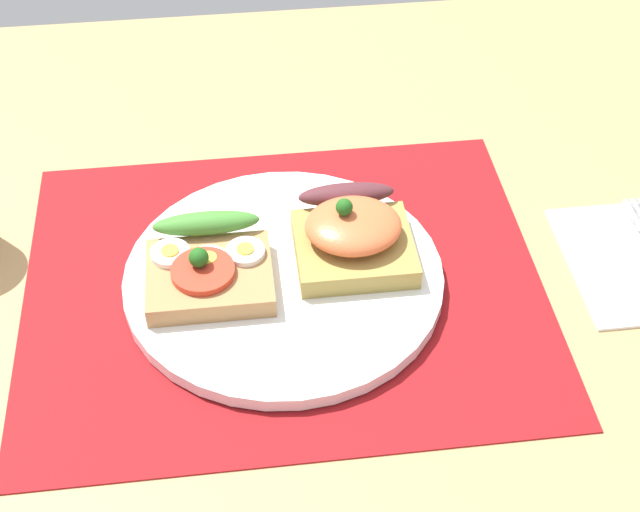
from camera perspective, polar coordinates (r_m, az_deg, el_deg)
The scene contains 5 objects.
ground_plane at distance 77.17cm, azimuth -2.21°, elevation -2.63°, with size 120.00×90.00×3.20cm, color tan.
placemat at distance 75.91cm, azimuth -2.25°, elevation -1.73°, with size 42.43×34.76×0.30cm, color maroon.
plate at distance 75.38cm, azimuth -2.27°, elevation -1.33°, with size 26.14×26.14×1.19cm, color white.
sandwich_egg_tomato at distance 73.98cm, azimuth -6.94°, elevation -0.61°, with size 9.98×9.70×3.99cm.
sandwich_salmon at distance 75.31cm, azimuth 2.05°, elevation 1.42°, with size 9.63×10.22×5.73cm.
Camera 1 is at (-3.40, -52.84, 54.54)cm, focal length 51.58 mm.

